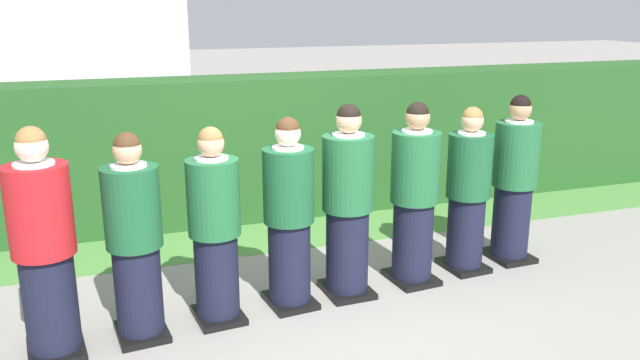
{
  "coord_description": "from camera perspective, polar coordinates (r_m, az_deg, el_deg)",
  "views": [
    {
      "loc": [
        -1.61,
        -4.75,
        2.45
      ],
      "look_at": [
        0.0,
        0.0,
        1.05
      ],
      "focal_mm": 36.04,
      "sensor_mm": 36.0,
      "label": 1
    }
  ],
  "objects": [
    {
      "name": "student_front_row_4",
      "position": [
        5.4,
        2.47,
        -2.33
      ],
      "size": [
        0.43,
        0.49,
        1.66
      ],
      "color": "black",
      "rests_on": "ground"
    },
    {
      "name": "ground_plane",
      "position": [
        5.58,
        0.0,
        -10.44
      ],
      "size": [
        60.0,
        60.0,
        0.0
      ],
      "primitive_type": "plane",
      "color": "gray"
    },
    {
      "name": "student_front_row_5",
      "position": [
        5.7,
        8.36,
        -1.63
      ],
      "size": [
        0.42,
        0.53,
        1.63
      ],
      "color": "black",
      "rests_on": "ground"
    },
    {
      "name": "student_front_row_1",
      "position": [
        4.9,
        -16.12,
        -5.38
      ],
      "size": [
        0.41,
        0.49,
        1.57
      ],
      "color": "black",
      "rests_on": "ground"
    },
    {
      "name": "hedge",
      "position": [
        7.49,
        -5.84,
        2.9
      ],
      "size": [
        12.31,
        0.7,
        1.63
      ],
      "color": "#214C1E",
      "rests_on": "ground"
    },
    {
      "name": "student_front_row_3",
      "position": [
        5.21,
        -2.78,
        -3.42
      ],
      "size": [
        0.42,
        0.49,
        1.58
      ],
      "color": "black",
      "rests_on": "ground"
    },
    {
      "name": "student_front_row_7",
      "position": [
        6.42,
        16.85,
        -0.26
      ],
      "size": [
        0.42,
        0.52,
        1.62
      ],
      "color": "black",
      "rests_on": "ground"
    },
    {
      "name": "lawn_strip",
      "position": [
        6.97,
        -4.16,
        -5.0
      ],
      "size": [
        12.31,
        0.9,
        0.01
      ],
      "primitive_type": "cube",
      "color": "#477A38",
      "rests_on": "ground"
    },
    {
      "name": "student_in_red_blazer",
      "position": [
        4.85,
        -23.28,
        -5.72
      ],
      "size": [
        0.44,
        0.55,
        1.66
      ],
      "color": "black",
      "rests_on": "ground"
    },
    {
      "name": "student_front_row_6",
      "position": [
        6.07,
        12.98,
        -1.22
      ],
      "size": [
        0.4,
        0.47,
        1.55
      ],
      "color": "black",
      "rests_on": "ground"
    },
    {
      "name": "student_front_row_2",
      "position": [
        5.03,
        -9.32,
        -4.49
      ],
      "size": [
        0.4,
        0.48,
        1.56
      ],
      "color": "black",
      "rests_on": "ground"
    }
  ]
}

